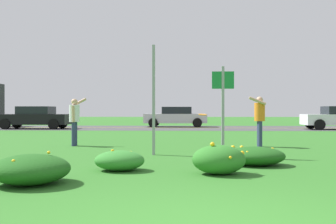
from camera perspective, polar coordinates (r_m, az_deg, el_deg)
The scene contains 14 objects.
ground_plane at distance 15.55m, azimuth 3.86°, elevation -4.16°, with size 120.00×120.00×0.00m, color #2D6B23.
highway_strip at distance 27.22m, azimuth 3.39°, elevation -2.28°, with size 120.00×7.67×0.01m, color #424244.
highway_center_stripe at distance 27.22m, azimuth 3.39°, elevation -2.27°, with size 120.00×0.16×0.00m, color yellow.
daylily_clump_front_left at distance 6.85m, azimuth -18.97°, elevation -7.71°, with size 1.26×1.29×0.52m.
daylily_clump_front_right at distance 8.89m, azimuth 12.33°, elevation -6.13°, with size 1.28×1.07×0.42m.
daylily_clump_front_center at distance 7.98m, azimuth -6.92°, elevation -6.87°, with size 0.99×0.81×0.42m.
daylily_clump_mid_left at distance 7.53m, azimuth 7.24°, elevation -6.73°, with size 0.99×0.86×0.60m.
sign_post_near_path at distance 10.67m, azimuth -2.05°, elevation 1.73°, with size 0.07×0.10×2.93m.
sign_post_by_roadside at distance 10.31m, azimuth 7.82°, elevation 1.45°, with size 0.56×0.10×2.31m.
person_thrower_white_shirt at distance 13.74m, azimuth -13.17°, elevation -0.79°, with size 0.53×0.49×1.62m.
person_catcher_orange_shirt at distance 13.38m, azimuth 12.90°, elevation -0.65°, with size 0.56×0.49×1.64m.
frisbee_orange at distance 13.41m, azimuth 4.96°, elevation -0.37°, with size 0.28×0.28×0.08m.
car_silver_center_right at distance 28.94m, azimuth 1.12°, elevation -0.67°, with size 4.50×2.00×1.45m.
car_black_rightmost at distance 27.32m, azimuth -18.42°, elevation -0.73°, with size 4.50×2.00×1.45m.
Camera 1 is at (-0.30, -3.80, 1.18)m, focal length 42.79 mm.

